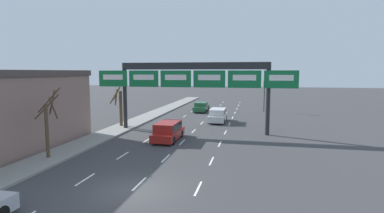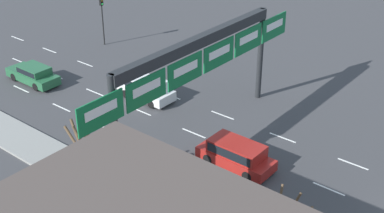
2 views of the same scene
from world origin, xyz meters
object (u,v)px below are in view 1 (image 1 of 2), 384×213
at_px(sign_gantry, 193,76).
at_px(car_green, 201,107).
at_px(suv_white, 218,115).
at_px(traffic_light_near_gantry, 264,90).
at_px(tree_bare_third, 120,105).
at_px(suv_red, 168,130).
at_px(tree_bare_closest, 48,122).

relative_size(sign_gantry, car_green, 4.14).
distance_m(suv_white, traffic_light_near_gantry, 12.69).
distance_m(car_green, tree_bare_third, 15.96).
xyz_separation_m(suv_red, car_green, (-0.44, 19.65, -0.14)).
relative_size(suv_red, car_green, 0.99).
distance_m(car_green, tree_bare_closest, 27.72).
bearing_deg(tree_bare_closest, tree_bare_third, 92.53).
distance_m(sign_gantry, traffic_light_near_gantry, 19.25).
height_order(suv_red, traffic_light_near_gantry, traffic_light_near_gantry).
xyz_separation_m(suv_white, car_green, (-3.66, 9.09, -0.13)).
bearing_deg(tree_bare_third, suv_red, -36.29).
xyz_separation_m(suv_red, tree_bare_closest, (-6.61, -7.32, 1.70)).
bearing_deg(suv_white, traffic_light_near_gantry, 62.16).
relative_size(sign_gantry, tree_bare_closest, 4.12).
bearing_deg(car_green, tree_bare_closest, -102.88).
bearing_deg(sign_gantry, tree_bare_third, 171.82).
bearing_deg(tree_bare_closest, suv_white, 61.21).
xyz_separation_m(suv_white, tree_bare_closest, (-9.82, -17.87, 1.70)).
xyz_separation_m(suv_red, traffic_light_near_gantry, (9.03, 21.56, 2.46)).
distance_m(sign_gantry, tree_bare_third, 9.29).
relative_size(suv_white, car_green, 0.91).
relative_size(car_green, tree_bare_closest, 1.00).
distance_m(sign_gantry, car_green, 16.49).
bearing_deg(suv_white, tree_bare_closest, -118.79).
bearing_deg(traffic_light_near_gantry, tree_bare_third, -134.80).
bearing_deg(tree_bare_third, tree_bare_closest, -87.47).
bearing_deg(traffic_light_near_gantry, suv_white, -117.84).
bearing_deg(suv_white, sign_gantry, -105.26).
relative_size(suv_white, traffic_light_near_gantry, 0.94).
bearing_deg(suv_red, traffic_light_near_gantry, 67.28).
height_order(sign_gantry, suv_red, sign_gantry).
bearing_deg(sign_gantry, car_green, 96.84).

